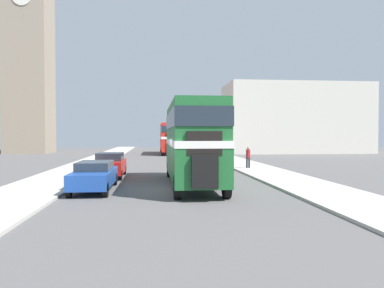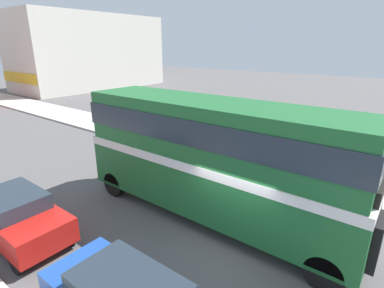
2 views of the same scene
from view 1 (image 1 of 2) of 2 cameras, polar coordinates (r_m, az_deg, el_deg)
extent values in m
plane|color=#565454|center=(18.23, -2.59, -6.99)|extent=(120.00, 120.00, 0.00)
cube|color=#B7B2A8|center=(19.78, 17.46, -6.22)|extent=(3.50, 120.00, 0.12)
cube|color=#B7B2A8|center=(19.09, -23.40, -6.55)|extent=(3.50, 120.00, 0.12)
cube|color=#1E602D|center=(19.67, 0.00, -2.56)|extent=(2.35, 9.94, 1.65)
cube|color=white|center=(19.63, 0.00, 0.28)|extent=(2.38, 9.99, 0.30)
cube|color=#1E602D|center=(19.63, 0.00, 3.34)|extent=(2.31, 9.74, 1.80)
cube|color=#232D38|center=(19.64, 0.00, 3.60)|extent=(2.38, 9.84, 0.81)
cube|color=black|center=(14.66, 1.99, -4.27)|extent=(1.06, 0.20, 1.32)
cube|color=black|center=(14.73, 1.92, 0.11)|extent=(1.41, 0.12, 0.96)
cylinder|color=black|center=(15.54, -2.28, -6.61)|extent=(0.28, 1.00, 1.00)
cylinder|color=black|center=(15.80, 5.29, -6.48)|extent=(0.28, 1.00, 1.00)
cylinder|color=black|center=(23.71, -3.49, -3.81)|extent=(0.28, 1.00, 1.00)
cylinder|color=black|center=(23.88, 1.50, -3.77)|extent=(0.28, 1.00, 1.00)
cube|color=red|center=(51.37, -3.42, -0.09)|extent=(2.45, 10.84, 1.61)
cube|color=white|center=(51.35, -3.42, 0.97)|extent=(2.47, 10.90, 0.29)
cube|color=red|center=(51.35, -3.42, 2.12)|extent=(2.40, 10.63, 1.76)
cube|color=#232D38|center=(51.35, -3.42, 2.22)|extent=(2.47, 10.73, 0.79)
cube|color=black|center=(45.86, -3.14, -0.38)|extent=(1.10, 0.20, 1.29)
cube|color=black|center=(45.98, -3.15, 0.99)|extent=(1.47, 0.12, 0.94)
cylinder|color=black|center=(46.75, -4.52, -1.20)|extent=(0.28, 1.00, 1.00)
cylinder|color=black|center=(46.85, -1.86, -1.19)|extent=(0.28, 1.00, 1.00)
cylinder|color=black|center=(55.88, -4.72, -0.77)|extent=(0.28, 1.00, 1.00)
cylinder|color=black|center=(55.96, -2.50, -0.76)|extent=(0.28, 1.00, 1.00)
cube|color=#1E479E|center=(18.43, -14.65, -4.96)|extent=(1.73, 4.70, 0.69)
cube|color=#232D38|center=(18.57, -14.58, -3.22)|extent=(1.52, 2.44, 0.40)
cylinder|color=black|center=(16.76, -18.26, -6.71)|extent=(0.20, 0.64, 0.64)
cylinder|color=black|center=(16.50, -13.04, -6.81)|extent=(0.20, 0.64, 0.64)
cylinder|color=black|center=(20.46, -15.94, -5.22)|extent=(0.20, 0.64, 0.64)
cylinder|color=black|center=(20.24, -11.66, -5.26)|extent=(0.20, 0.64, 0.64)
cube|color=red|center=(23.92, -12.42, -3.39)|extent=(1.75, 4.02, 0.77)
cube|color=#232D38|center=(24.03, -12.38, -1.87)|extent=(1.54, 2.09, 0.48)
cylinder|color=black|center=(22.51, -14.84, -4.60)|extent=(0.20, 0.64, 0.64)
cylinder|color=black|center=(22.32, -10.90, -4.63)|extent=(0.20, 0.64, 0.64)
cylinder|color=black|center=(25.59, -13.73, -3.87)|extent=(0.20, 0.64, 0.64)
cylinder|color=black|center=(25.42, -10.26, -3.89)|extent=(0.20, 0.64, 0.64)
cylinder|color=#282833|center=(28.93, 8.37, -2.85)|extent=(0.15, 0.15, 0.78)
cylinder|color=#282833|center=(28.98, 8.72, -2.84)|extent=(0.15, 0.15, 0.78)
cylinder|color=maroon|center=(28.91, 8.55, -1.46)|extent=(0.33, 0.33, 0.62)
sphere|color=#9E7051|center=(28.89, 8.55, -0.64)|extent=(0.21, 0.21, 0.21)
cube|color=gray|center=(59.54, -23.56, 11.38)|extent=(5.80, 5.80, 26.11)
cube|color=beige|center=(57.07, 15.44, 3.74)|extent=(20.35, 8.90, 9.97)
cube|color=gold|center=(54.18, 5.27, 0.95)|extent=(0.12, 8.45, 1.20)
camera|label=2|loc=(15.76, -28.51, 13.16)|focal=28.00mm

